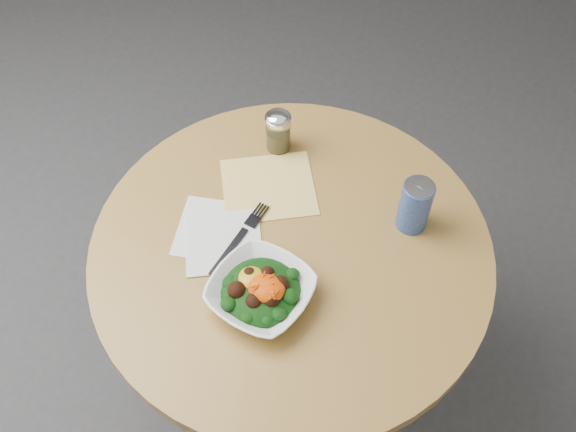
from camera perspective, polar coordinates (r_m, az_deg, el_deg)
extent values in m
plane|color=#313134|center=(2.09, 0.19, -14.04)|extent=(6.00, 6.00, 0.00)
cylinder|color=black|center=(2.08, 0.19, -13.88)|extent=(0.52, 0.52, 0.03)
cylinder|color=black|center=(1.77, 0.22, -9.68)|extent=(0.10, 0.10, 0.71)
cylinder|color=#A67B3C|center=(1.45, 0.27, -3.00)|extent=(0.90, 0.90, 0.04)
cube|color=#F7B20D|center=(1.53, -1.75, 2.60)|extent=(0.27, 0.26, 0.00)
cube|color=silver|center=(1.46, -6.51, -1.21)|extent=(0.18, 0.18, 0.00)
cube|color=silver|center=(1.44, -5.76, -2.29)|extent=(0.22, 0.22, 0.00)
imported|color=white|center=(1.34, -2.42, -6.76)|extent=(0.26, 0.26, 0.05)
ellipsoid|color=black|center=(1.34, -2.42, -6.80)|extent=(0.17, 0.17, 0.06)
ellipsoid|color=gold|center=(1.33, -3.29, -5.48)|extent=(0.05, 0.05, 0.02)
ellipsoid|color=#F96605|center=(1.31, -1.92, -6.45)|extent=(0.08, 0.07, 0.03)
cube|color=black|center=(1.42, -5.29, -3.18)|extent=(0.05, 0.14, 0.00)
cube|color=black|center=(1.47, -2.82, -0.01)|extent=(0.05, 0.08, 0.00)
cylinder|color=silver|center=(1.58, -0.87, 7.34)|extent=(0.06, 0.06, 0.09)
cylinder|color=olive|center=(1.59, -0.86, 6.84)|extent=(0.05, 0.05, 0.05)
cylinder|color=white|center=(1.54, -0.90, 8.63)|extent=(0.06, 0.06, 0.01)
ellipsoid|color=white|center=(1.54, -0.90, 8.77)|extent=(0.06, 0.06, 0.03)
cylinder|color=navy|center=(1.44, 11.21, 0.89)|extent=(0.07, 0.07, 0.13)
cylinder|color=#B0B0B7|center=(1.39, 11.65, 2.57)|extent=(0.07, 0.07, 0.00)
cube|color=#B0B0B7|center=(1.39, 11.82, 2.87)|extent=(0.02, 0.02, 0.00)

